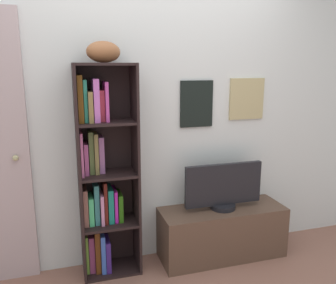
{
  "coord_description": "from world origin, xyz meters",
  "views": [
    {
      "loc": [
        -0.67,
        -1.71,
        1.68
      ],
      "look_at": [
        0.1,
        0.85,
        1.09
      ],
      "focal_mm": 37.36,
      "sensor_mm": 36.0,
      "label": 1
    }
  ],
  "objects_px": {
    "football": "(104,52)",
    "television": "(224,187)",
    "tv_stand": "(222,232)",
    "bookshelf": "(102,177)"
  },
  "relations": [
    {
      "from": "tv_stand",
      "to": "football",
      "type": "bearing_deg",
      "value": 176.89
    },
    {
      "from": "television",
      "to": "bookshelf",
      "type": "bearing_deg",
      "value": 175.26
    },
    {
      "from": "bookshelf",
      "to": "football",
      "type": "bearing_deg",
      "value": -34.07
    },
    {
      "from": "tv_stand",
      "to": "television",
      "type": "bearing_deg",
      "value": 90.0
    },
    {
      "from": "television",
      "to": "tv_stand",
      "type": "bearing_deg",
      "value": -90.0
    },
    {
      "from": "football",
      "to": "television",
      "type": "xyz_separation_m",
      "value": [
        0.98,
        -0.05,
        -1.13
      ]
    },
    {
      "from": "football",
      "to": "television",
      "type": "relative_size",
      "value": 0.39
    },
    {
      "from": "tv_stand",
      "to": "television",
      "type": "relative_size",
      "value": 1.58
    },
    {
      "from": "bookshelf",
      "to": "tv_stand",
      "type": "xyz_separation_m",
      "value": [
        1.03,
        -0.09,
        -0.58
      ]
    },
    {
      "from": "football",
      "to": "television",
      "type": "distance_m",
      "value": 1.49
    }
  ]
}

